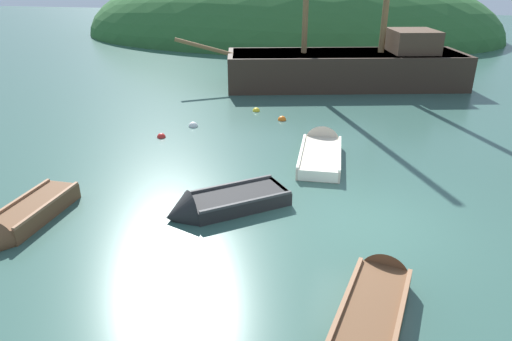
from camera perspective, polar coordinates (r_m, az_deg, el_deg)
The scene contains 11 objects.
ground_plane at distance 11.44m, azimuth 13.82°, elevation -6.40°, with size 120.00×120.00×0.00m, color #33564C.
shore_hill at distance 43.99m, azimuth 3.54°, elevation 16.43°, with size 37.38×22.38×12.79m, color #2D602D.
sailing_ship at distance 24.74m, azimuth 11.34°, elevation 11.82°, with size 14.70×6.49×12.10m.
rowboat_near_dock at distance 8.80m, azimuth 14.65°, elevation -15.81°, with size 1.67×3.73×0.96m.
rowboat_far at distance 12.27m, azimuth -27.04°, elevation -5.57°, with size 0.94×3.13×0.89m.
rowboat_outer_right at distance 11.67m, azimuth -4.69°, elevation -4.44°, with size 3.21×2.89×1.13m.
rowboat_outer_left at distance 15.23m, azimuth 8.10°, elevation 2.36°, with size 1.43×3.79×1.21m.
buoy_red at distance 17.08m, azimuth -11.73°, elevation 4.08°, with size 0.32×0.32×0.32m, color red.
buoy_yellow at distance 19.94m, azimuth 0.03°, elevation 7.43°, with size 0.31×0.31×0.31m, color yellow.
buoy_white at distance 18.09m, azimuth -7.84°, elevation 5.47°, with size 0.37×0.37×0.37m, color white.
buoy_orange at distance 18.74m, azimuth 3.26°, elevation 6.31°, with size 0.34×0.34×0.34m, color orange.
Camera 1 is at (-0.53, -9.95, 5.63)m, focal length 32.04 mm.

